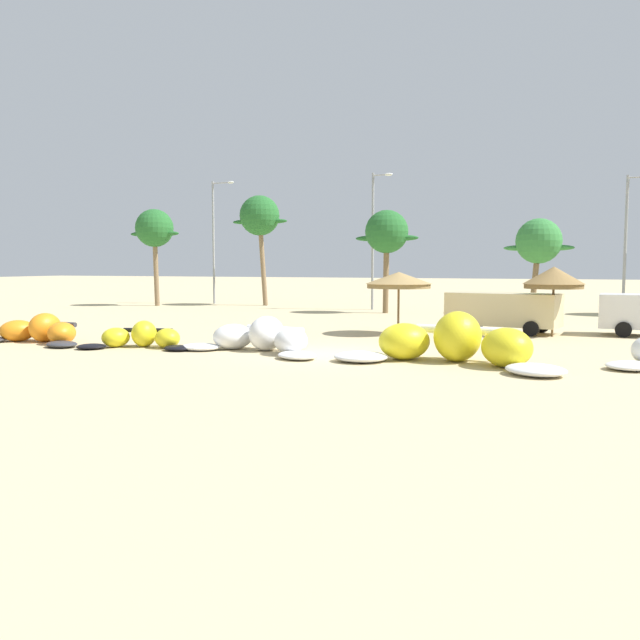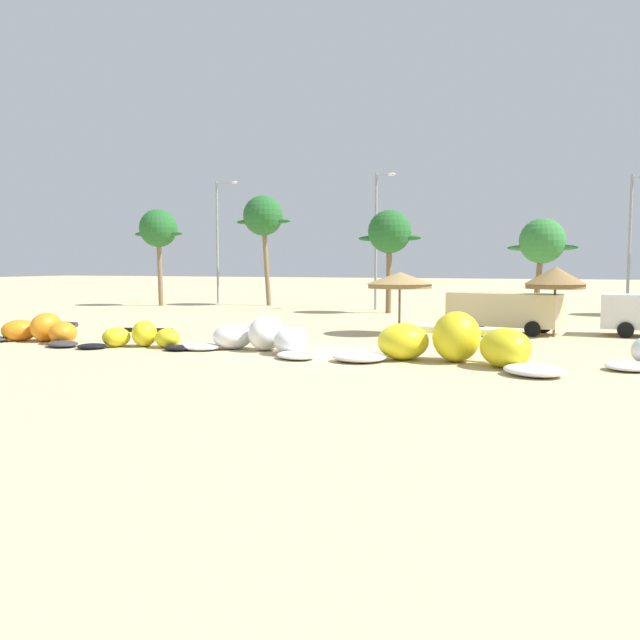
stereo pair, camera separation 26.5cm
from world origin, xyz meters
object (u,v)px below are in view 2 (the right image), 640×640
Objects in this scene: beach_umbrella_middle at (555,278)px; parked_car_second at (502,309)px; palm_leftmost at (158,230)px; palm_center_left at (542,242)px; kite_left_of_center at (261,338)px; kite_far_left at (41,331)px; palm_left_of_gap at (390,233)px; kite_center at (452,344)px; lamppost_west at (219,236)px; lamppost_east_center at (633,237)px; kite_left at (142,337)px; beach_umbrella_near_van at (400,280)px; palm_left at (263,217)px; lamppost_west_center at (377,235)px.

beach_umbrella_middle reaches higher than parked_car_second.
palm_center_left is at bearing 2.75° from palm_leftmost.
palm_center_left reaches higher than kite_left_of_center.
kite_far_left is 1.05× the size of parked_car_second.
palm_left_of_gap is at bearing 66.08° from kite_far_left.
kite_center is 34.56m from lamppost_west.
lamppost_east_center is at bearing 73.71° from beach_umbrella_middle.
beach_umbrella_middle is 13.81m from palm_center_left.
kite_center is 0.77× the size of lamppost_west.
palm_left_of_gap reaches higher than kite_far_left.
kite_left_of_center is 12.47m from parked_car_second.
kite_far_left is 33.66m from lamppost_east_center.
kite_left is 0.53× the size of lamppost_east_center.
palm_leftmost is at bearing -127.87° from lamppost_west.
kite_left_of_center is 28.93m from palm_leftmost.
lamppost_west reaches higher than beach_umbrella_near_van.
palm_leftmost is (-14.28, 21.65, 5.45)m from kite_left.
kite_left_of_center is at bearing 6.43° from kite_left.
beach_umbrella_middle is at bearing -106.29° from lamppost_east_center.
palm_leftmost is at bearing 132.05° from kite_left_of_center.
lamppost_west is (-19.29, 17.61, 3.01)m from beach_umbrella_near_van.
palm_center_left is (13.52, 22.99, 4.19)m from kite_left.
lamppost_east_center is (7.02, 23.36, 4.22)m from kite_center.
lamppost_east_center reaches higher than beach_umbrella_near_van.
palm_left is (-19.25, 14.44, 5.72)m from parked_car_second.
palm_left is 25.79m from lamppost_east_center.
parked_car_second is (0.58, 10.28, 0.46)m from kite_center.
kite_left is 0.54× the size of palm_left.
palm_left is at bearing 174.67° from palm_center_left.
palm_left_of_gap is (-3.78, 12.44, 2.73)m from beach_umbrella_near_van.
lamppost_east_center is (33.01, 1.88, -0.99)m from palm_leftmost.
kite_left is at bearing -173.57° from kite_left_of_center.
beach_umbrella_near_van reaches higher than kite_far_left.
kite_far_left is 22.91m from palm_left_of_gap.
palm_left_of_gap is 9.63m from palm_center_left.
palm_center_left is (1.80, 22.81, 3.95)m from kite_center.
beach_umbrella_near_van is 16.14m from palm_center_left.
lamppost_west_center is at bearing -9.49° from lamppost_west.
kite_far_left is 29.78m from palm_center_left.
parked_car_second is 0.72× the size of palm_leftmost.
lamppost_east_center reaches higher than parked_car_second.
parked_car_second is 24.73m from palm_left.
kite_far_left is at bearing -113.92° from palm_left_of_gap.
palm_left_of_gap is (-7.44, 20.21, 4.56)m from kite_center.
palm_left_of_gap is 14.80m from lamppost_east_center.
beach_umbrella_near_van is 0.41× the size of palm_leftmost.
kite_left is at bearing 1.25° from kite_far_left.
kite_left is at bearing -120.46° from palm_center_left.
kite_left is at bearing -66.27° from lamppost_west.
palm_leftmost is 8.07m from palm_left.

